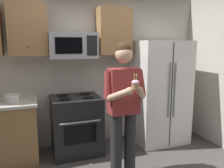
{
  "coord_description": "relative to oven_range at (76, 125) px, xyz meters",
  "views": [
    {
      "loc": [
        -0.76,
        -2.08,
        1.73
      ],
      "look_at": [
        0.16,
        0.5,
        1.25
      ],
      "focal_mm": 35.93,
      "sensor_mm": 36.0,
      "label": 1
    }
  ],
  "objects": [
    {
      "name": "bowl_large_white",
      "position": [
        -0.93,
        0.03,
        0.51
      ],
      "size": [
        0.22,
        0.22,
        0.1
      ],
      "color": "white",
      "rests_on": "counter_left"
    },
    {
      "name": "wall_back",
      "position": [
        0.15,
        0.39,
        0.84
      ],
      "size": [
        4.4,
        0.1,
        2.6
      ],
      "primitive_type": "cube",
      "color": "beige",
      "rests_on": "ground"
    },
    {
      "name": "person",
      "position": [
        0.46,
        -0.87,
        0.53
      ],
      "size": [
        0.6,
        0.48,
        1.76
      ],
      "color": "#262628",
      "rests_on": "ground"
    },
    {
      "name": "oven_range",
      "position": [
        0.0,
        0.0,
        0.0
      ],
      "size": [
        0.76,
        0.7,
        0.93
      ],
      "color": "black",
      "rests_on": "ground"
    },
    {
      "name": "cupcake",
      "position": [
        0.46,
        -1.2,
        0.83
      ],
      "size": [
        0.09,
        0.09,
        0.17
      ],
      "color": "#A87F56"
    },
    {
      "name": "microwave",
      "position": [
        0.0,
        0.12,
        1.26
      ],
      "size": [
        0.74,
        0.41,
        0.4
      ],
      "color": "#9EA0A5"
    },
    {
      "name": "cabinet_row_upper",
      "position": [
        -0.57,
        0.17,
        1.49
      ],
      "size": [
        2.78,
        0.36,
        0.76
      ],
      "color": "#9E7247"
    },
    {
      "name": "refrigerator",
      "position": [
        1.5,
        -0.04,
        0.44
      ],
      "size": [
        0.9,
        0.75,
        1.8
      ],
      "color": "white",
      "rests_on": "ground"
    }
  ]
}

